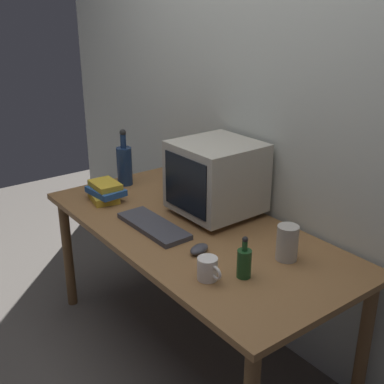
{
  "coord_description": "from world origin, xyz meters",
  "views": [
    {
      "loc": [
        1.66,
        -1.25,
        1.71
      ],
      "look_at": [
        0.0,
        0.0,
        0.89
      ],
      "focal_mm": 45.44,
      "sensor_mm": 36.0,
      "label": 1
    }
  ],
  "objects_px": {
    "computer_mouse": "(199,249)",
    "book_stack": "(105,191)",
    "bottle_tall": "(124,164)",
    "keyboard": "(153,226)",
    "crt_monitor": "(216,178)",
    "bottle_short": "(244,262)",
    "mug": "(208,269)",
    "metal_canister": "(287,243)"
  },
  "relations": [
    {
      "from": "computer_mouse",
      "to": "book_stack",
      "type": "height_order",
      "value": "book_stack"
    },
    {
      "from": "computer_mouse",
      "to": "bottle_tall",
      "type": "relative_size",
      "value": 0.3
    },
    {
      "from": "keyboard",
      "to": "book_stack",
      "type": "distance_m",
      "value": 0.45
    },
    {
      "from": "crt_monitor",
      "to": "book_stack",
      "type": "xyz_separation_m",
      "value": [
        -0.49,
        -0.36,
        -0.14
      ]
    },
    {
      "from": "bottle_tall",
      "to": "bottle_short",
      "type": "xyz_separation_m",
      "value": [
        1.17,
        -0.14,
        -0.06
      ]
    },
    {
      "from": "mug",
      "to": "metal_canister",
      "type": "height_order",
      "value": "metal_canister"
    },
    {
      "from": "crt_monitor",
      "to": "bottle_tall",
      "type": "distance_m",
      "value": 0.67
    },
    {
      "from": "mug",
      "to": "computer_mouse",
      "type": "bearing_deg",
      "value": 151.35
    },
    {
      "from": "computer_mouse",
      "to": "mug",
      "type": "bearing_deg",
      "value": -44.86
    },
    {
      "from": "crt_monitor",
      "to": "keyboard",
      "type": "bearing_deg",
      "value": -97.82
    },
    {
      "from": "metal_canister",
      "to": "book_stack",
      "type": "bearing_deg",
      "value": -163.58
    },
    {
      "from": "book_stack",
      "to": "bottle_short",
      "type": "bearing_deg",
      "value": 3.68
    },
    {
      "from": "computer_mouse",
      "to": "book_stack",
      "type": "relative_size",
      "value": 0.45
    },
    {
      "from": "crt_monitor",
      "to": "book_stack",
      "type": "relative_size",
      "value": 1.78
    },
    {
      "from": "keyboard",
      "to": "bottle_tall",
      "type": "bearing_deg",
      "value": 161.56
    },
    {
      "from": "mug",
      "to": "metal_canister",
      "type": "distance_m",
      "value": 0.37
    },
    {
      "from": "crt_monitor",
      "to": "bottle_short",
      "type": "height_order",
      "value": "crt_monitor"
    },
    {
      "from": "metal_canister",
      "to": "mug",
      "type": "bearing_deg",
      "value": -101.45
    },
    {
      "from": "computer_mouse",
      "to": "bottle_short",
      "type": "relative_size",
      "value": 0.58
    },
    {
      "from": "crt_monitor",
      "to": "book_stack",
      "type": "height_order",
      "value": "crt_monitor"
    },
    {
      "from": "computer_mouse",
      "to": "bottle_tall",
      "type": "bearing_deg",
      "value": 153.62
    },
    {
      "from": "computer_mouse",
      "to": "bottle_tall",
      "type": "distance_m",
      "value": 0.94
    },
    {
      "from": "book_stack",
      "to": "crt_monitor",
      "type": "bearing_deg",
      "value": 36.12
    },
    {
      "from": "keyboard",
      "to": "crt_monitor",
      "type": "bearing_deg",
      "value": 81.39
    },
    {
      "from": "bottle_tall",
      "to": "computer_mouse",
      "type": "bearing_deg",
      "value": -10.18
    },
    {
      "from": "bottle_short",
      "to": "computer_mouse",
      "type": "bearing_deg",
      "value": -175.22
    },
    {
      "from": "bottle_short",
      "to": "metal_canister",
      "type": "height_order",
      "value": "bottle_short"
    },
    {
      "from": "bottle_short",
      "to": "metal_canister",
      "type": "distance_m",
      "value": 0.24
    },
    {
      "from": "keyboard",
      "to": "computer_mouse",
      "type": "relative_size",
      "value": 4.2
    },
    {
      "from": "computer_mouse",
      "to": "book_stack",
      "type": "xyz_separation_m",
      "value": [
        -0.77,
        -0.04,
        0.03
      ]
    },
    {
      "from": "metal_canister",
      "to": "keyboard",
      "type": "bearing_deg",
      "value": -153.93
    },
    {
      "from": "bottle_tall",
      "to": "book_stack",
      "type": "distance_m",
      "value": 0.27
    },
    {
      "from": "mug",
      "to": "book_stack",
      "type": "bearing_deg",
      "value": 176.6
    },
    {
      "from": "bottle_short",
      "to": "book_stack",
      "type": "distance_m",
      "value": 1.03
    },
    {
      "from": "computer_mouse",
      "to": "crt_monitor",
      "type": "bearing_deg",
      "value": 114.76
    },
    {
      "from": "computer_mouse",
      "to": "bottle_tall",
      "type": "height_order",
      "value": "bottle_tall"
    },
    {
      "from": "crt_monitor",
      "to": "book_stack",
      "type": "bearing_deg",
      "value": -143.88
    },
    {
      "from": "bottle_short",
      "to": "mug",
      "type": "distance_m",
      "value": 0.14
    },
    {
      "from": "bottle_tall",
      "to": "crt_monitor",
      "type": "bearing_deg",
      "value": 13.18
    },
    {
      "from": "computer_mouse",
      "to": "bottle_short",
      "type": "bearing_deg",
      "value": -11.43
    },
    {
      "from": "computer_mouse",
      "to": "metal_canister",
      "type": "relative_size",
      "value": 0.67
    },
    {
      "from": "bottle_short",
      "to": "metal_canister",
      "type": "bearing_deg",
      "value": 89.28
    }
  ]
}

